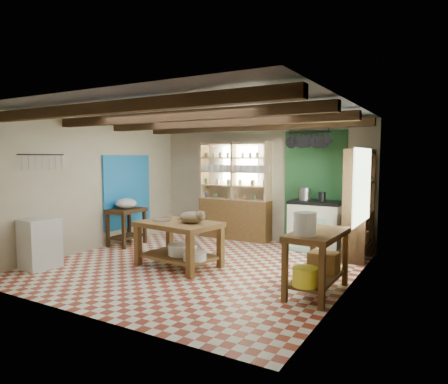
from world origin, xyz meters
The scene contains 30 objects.
floor centered at (0.00, 0.00, -0.01)m, with size 5.00×5.00×0.02m, color #9B3621.
ceiling centered at (0.00, 0.00, 2.60)m, with size 5.00×5.00×0.02m, color #4F5055.
wall_back centered at (0.00, 2.50, 1.30)m, with size 5.00×0.04×2.60m, color #B9AF95.
wall_front centered at (0.00, -2.50, 1.30)m, with size 5.00×0.04×2.60m, color #B9AF95.
wall_left centered at (-2.50, 0.00, 1.30)m, with size 0.04×5.00×2.60m, color #B9AF95.
wall_right centered at (2.50, 0.00, 1.30)m, with size 0.04×5.00×2.60m, color #B9AF95.
ceiling_beams centered at (0.00, 0.00, 2.48)m, with size 5.00×3.80×0.15m, color #382413.
blue_wall_patch centered at (-2.47, 0.90, 1.10)m, with size 0.04×1.40×1.60m, color #186BB7.
green_wall_patch centered at (1.25, 2.47, 1.25)m, with size 1.30×0.04×2.30m, color #215429.
window_back centered at (-0.50, 2.48, 1.70)m, with size 0.90×0.02×0.80m, color silver.
window_right centered at (2.48, 1.00, 1.40)m, with size 0.02×1.30×1.20m, color silver.
utensil_rail centered at (-2.44, -1.20, 1.78)m, with size 0.06×0.90×0.28m, color black.
pot_rack centered at (1.25, 2.05, 2.18)m, with size 0.86×0.12×0.36m, color black.
shelving_unit centered at (-0.55, 2.31, 1.10)m, with size 1.70×0.34×2.20m, color tan.
tall_rack centered at (2.28, 1.80, 1.00)m, with size 0.40×0.86×2.00m, color #382413.
work_table centered at (-0.26, -0.22, 0.38)m, with size 1.35×0.90×0.76m, color brown.
stove centered at (1.40, 2.15, 0.50)m, with size 1.01×0.68×0.99m, color beige.
prep_table centered at (-2.20, 0.57, 0.39)m, with size 0.53×0.77×0.78m, color #382413.
white_cabinet centered at (-2.22, -1.45, 0.42)m, with size 0.46×0.56×0.84m, color silver.
right_counter centered at (2.18, -0.36, 0.43)m, with size 0.60×1.19×0.85m, color brown.
cat centered at (0.00, -0.20, 0.86)m, with size 0.43×0.33×0.20m, color #8E7652.
steel_tray centered at (-0.61, -0.22, 0.77)m, with size 0.31×0.31×0.02m, color #94949B.
basin_large centered at (-0.20, -0.17, 0.29)m, with size 0.51×0.51×0.18m, color silver.
basin_small centered at (0.18, -0.37, 0.27)m, with size 0.38×0.38×0.13m, color silver.
kettle_left centered at (1.15, 2.15, 1.12)m, with size 0.22×0.22×0.25m, color #94949B.
kettle_right centered at (1.50, 2.15, 1.08)m, with size 0.15×0.15×0.18m, color black.
enamel_bowl centered at (-2.20, 0.57, 0.89)m, with size 0.44×0.44×0.22m, color silver.
white_bucket centered at (2.12, -0.71, 1.00)m, with size 0.30×0.30×0.30m, color silver.
wicker_basket centered at (2.19, -0.06, 0.37)m, with size 0.40×0.32×0.28m, color #9E7440.
yellow_tub centered at (2.17, -0.81, 0.35)m, with size 0.33×0.33×0.24m, color yellow.
Camera 1 is at (3.75, -5.60, 1.86)m, focal length 32.00 mm.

